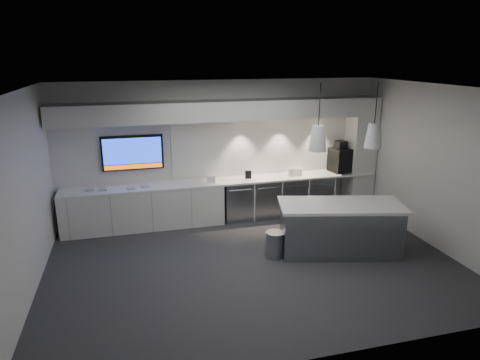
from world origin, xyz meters
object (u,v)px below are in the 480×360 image
object	(u,v)px
island	(340,228)
bin	(275,244)
wall_tv	(133,153)
coffee_machine	(340,159)

from	to	relation	value
island	bin	size ratio (longest dim) A/B	5.06
island	bin	world-z (taller)	island
island	wall_tv	bearing A→B (deg)	159.95
wall_tv	bin	bearing A→B (deg)	-43.84
wall_tv	coffee_machine	world-z (taller)	wall_tv
island	coffee_machine	distance (m)	2.48
bin	coffee_machine	size ratio (longest dim) A/B	0.65
island	coffee_machine	world-z (taller)	coffee_machine
bin	coffee_machine	distance (m)	3.17
wall_tv	island	world-z (taller)	wall_tv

